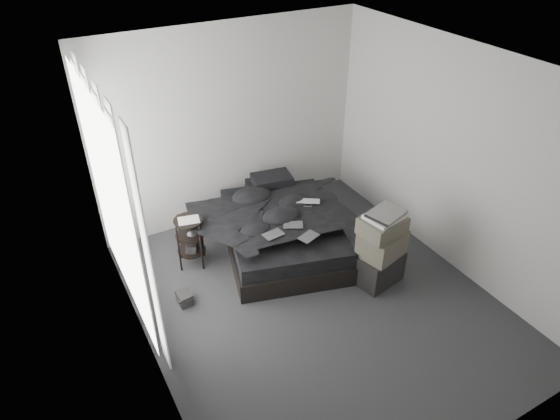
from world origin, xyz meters
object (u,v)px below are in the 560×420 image
laptop (308,199)px  side_stand (191,242)px  box_lower (377,267)px  bed (282,240)px

laptop → side_stand: bearing=-158.4°
box_lower → laptop: bearing=107.9°
bed → box_lower: size_ratio=3.49×
box_lower → bed: bearing=121.7°
bed → side_stand: size_ratio=2.86×
laptop → box_lower: bearing=-38.1°
bed → laptop: laptop is taller
bed → side_stand: bearing=-177.5°
box_lower → side_stand: bearing=143.0°
laptop → box_lower: 1.17m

